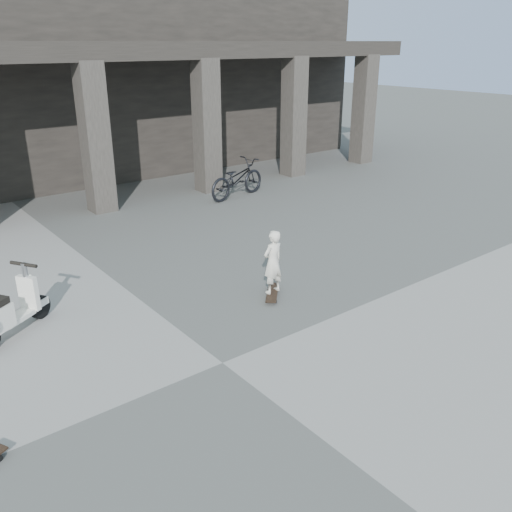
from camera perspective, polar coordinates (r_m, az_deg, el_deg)
ground at (r=8.21m, az=-3.54°, el=-11.17°), size 90.00×90.00×0.00m
longboard at (r=10.15m, az=1.74°, el=-3.88°), size 0.73×0.75×0.08m
child at (r=9.90m, az=1.78°, el=-0.63°), size 0.47×0.34×1.21m
scooter at (r=9.39m, az=-25.31°, el=-5.84°), size 1.40×1.00×1.11m
bicycle at (r=16.55m, az=-2.03°, el=8.12°), size 2.27×1.16×1.14m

